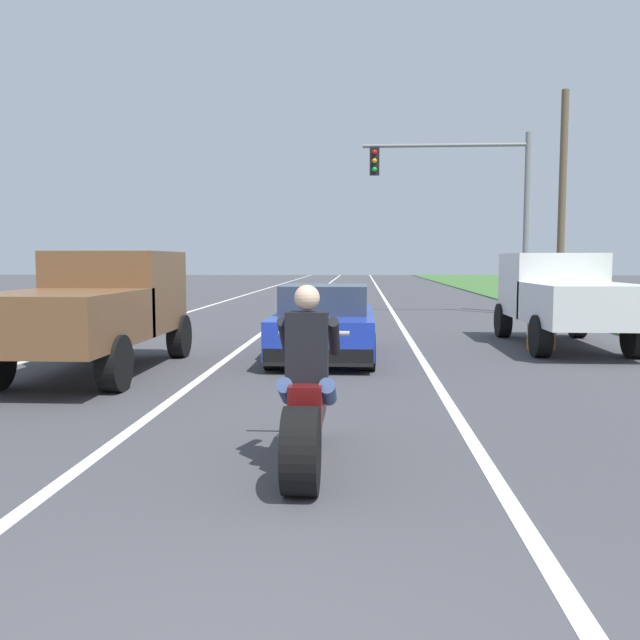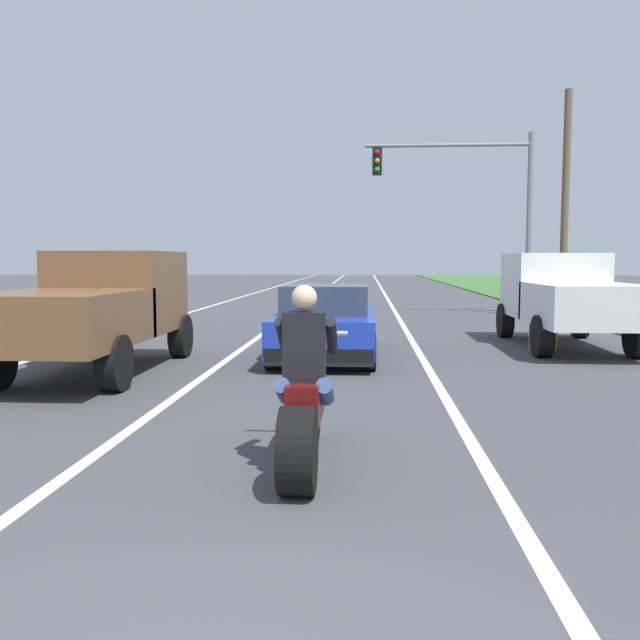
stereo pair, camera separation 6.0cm
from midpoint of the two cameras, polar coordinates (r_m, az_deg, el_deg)
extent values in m
cube|color=white|center=(23.15, -11.44, 0.49)|extent=(0.14, 120.00, 0.01)
cube|color=white|center=(22.36, 6.66, 0.40)|extent=(0.14, 120.00, 0.01)
cube|color=white|center=(22.48, -2.55, 0.45)|extent=(0.14, 120.00, 0.01)
cylinder|color=black|center=(5.33, -1.58, -11.05)|extent=(0.28, 0.69, 0.69)
cylinder|color=black|center=(6.83, -0.34, -7.71)|extent=(0.12, 0.63, 0.63)
cube|color=#590F0F|center=(6.06, -0.85, -6.49)|extent=(0.28, 1.10, 0.36)
cylinder|color=#B2B2B7|center=(6.68, -0.39, -4.79)|extent=(0.08, 0.36, 0.73)
cylinder|color=#A5A5AA|center=(6.60, -0.41, -1.14)|extent=(0.70, 0.05, 0.05)
cube|color=black|center=(5.76, -1.04, -2.26)|extent=(0.36, 0.24, 0.60)
sphere|color=beige|center=(5.72, -1.05, 1.91)|extent=(0.22, 0.22, 0.22)
cylinder|color=#384C7A|center=(5.87, -2.77, -6.09)|extent=(0.14, 0.47, 0.32)
cylinder|color=black|center=(6.07, -2.87, -1.41)|extent=(0.10, 0.51, 0.40)
cylinder|color=#384C7A|center=(5.84, 0.76, -6.14)|extent=(0.14, 0.47, 0.32)
cylinder|color=black|center=(6.03, 1.28, -1.45)|extent=(0.10, 0.51, 0.40)
cube|color=#1E38B2|center=(12.71, 0.66, -0.76)|extent=(1.80, 4.30, 0.64)
cube|color=#333D4C|center=(12.46, 0.61, 1.80)|extent=(1.56, 1.70, 0.52)
cube|color=black|center=(10.71, 0.05, -3.16)|extent=(1.76, 0.20, 0.28)
cylinder|color=black|center=(14.38, -2.17, -0.91)|extent=(0.24, 0.64, 0.64)
cylinder|color=black|center=(14.30, 4.22, -0.96)|extent=(0.24, 0.64, 0.64)
cylinder|color=black|center=(11.22, -3.88, -2.62)|extent=(0.24, 0.64, 0.64)
cylinder|color=black|center=(11.12, 4.32, -2.70)|extent=(0.24, 0.64, 0.64)
cube|color=brown|center=(12.36, -16.59, 2.36)|extent=(1.90, 2.10, 1.40)
cube|color=#333D4C|center=(12.67, -16.09, 4.17)|extent=(1.67, 0.29, 0.57)
cube|color=brown|center=(10.30, -20.91, 0.05)|extent=(1.90, 2.70, 0.80)
cylinder|color=black|center=(13.48, -18.78, -1.24)|extent=(0.28, 0.80, 0.80)
cylinder|color=black|center=(12.92, -11.64, -1.34)|extent=(0.28, 0.80, 0.80)
cylinder|color=black|center=(9.76, -16.88, -3.53)|extent=(0.28, 0.80, 0.80)
cube|color=silver|center=(15.91, 19.30, 2.85)|extent=(1.90, 2.10, 1.40)
cube|color=#333D4C|center=(16.24, 19.02, 4.26)|extent=(1.67, 0.29, 0.57)
cube|color=silver|center=(13.77, 21.75, 1.21)|extent=(1.90, 2.70, 0.80)
cylinder|color=black|center=(16.53, 15.57, -0.03)|extent=(0.28, 0.80, 0.80)
cylinder|color=black|center=(16.97, 21.33, -0.07)|extent=(0.28, 0.80, 0.80)
cylinder|color=black|center=(13.29, 18.50, -1.33)|extent=(0.28, 0.80, 0.80)
cylinder|color=black|center=(13.83, 25.49, -1.32)|extent=(0.28, 0.80, 0.80)
cylinder|color=gray|center=(23.37, 17.42, 7.76)|extent=(0.18, 0.18, 6.00)
cylinder|color=gray|center=(23.17, 10.87, 14.39)|extent=(5.41, 0.12, 0.12)
cube|color=black|center=(22.93, 4.96, 13.30)|extent=(0.32, 0.24, 0.90)
sphere|color=red|center=(22.84, 4.97, 14.04)|extent=(0.16, 0.16, 0.16)
sphere|color=orange|center=(22.80, 4.97, 13.35)|extent=(0.16, 0.16, 0.16)
sphere|color=green|center=(22.76, 4.96, 12.65)|extent=(0.16, 0.16, 0.16)
cylinder|color=brown|center=(23.57, 20.19, 9.24)|extent=(0.24, 0.24, 7.31)
cylinder|color=orange|center=(14.44, 18.58, -0.43)|extent=(0.56, 0.56, 1.00)
cylinder|color=white|center=(14.42, 18.61, 0.36)|extent=(0.58, 0.58, 0.10)
cylinder|color=white|center=(14.46, 18.57, -1.03)|extent=(0.58, 0.58, 0.10)
camera|label=1|loc=(0.03, -89.81, 0.02)|focal=37.63mm
camera|label=2|loc=(0.03, 90.19, -0.02)|focal=37.63mm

